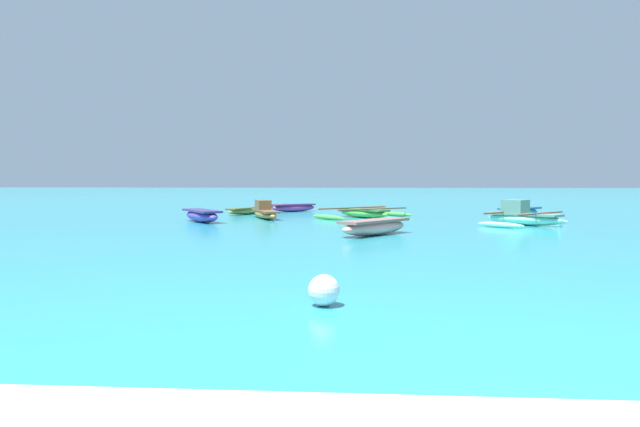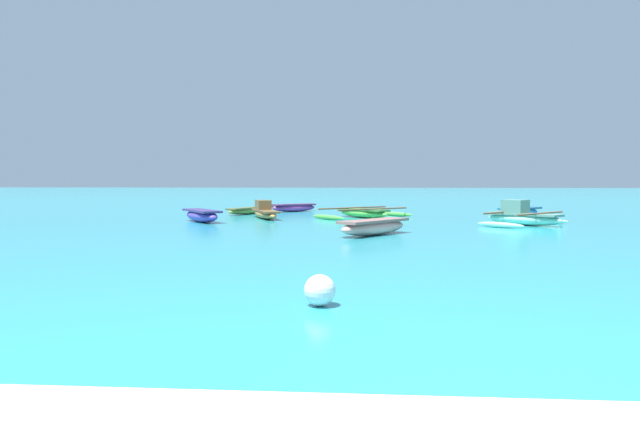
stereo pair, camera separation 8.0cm
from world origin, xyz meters
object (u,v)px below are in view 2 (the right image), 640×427
object	(u,v)px
moored_boat_1	(520,212)
moored_boat_5	(251,210)
moored_boat_6	(374,226)
moored_boat_3	(265,212)
mooring_buoy_0	(320,290)
moored_boat_4	(522,217)
moored_boat_2	(202,215)
moored_boat_0	(363,213)
moored_boat_7	(294,207)

from	to	relation	value
moored_boat_1	moored_boat_5	world-z (taller)	moored_boat_1
moored_boat_6	moored_boat_3	bearing A→B (deg)	70.38
moored_boat_5	mooring_buoy_0	xyz separation A→B (m)	(5.02, -20.60, 0.03)
moored_boat_4	moored_boat_6	world-z (taller)	moored_boat_4
moored_boat_2	moored_boat_3	world-z (taller)	moored_boat_3
moored_boat_1	moored_boat_2	xyz separation A→B (m)	(-13.51, -3.07, 0.00)
mooring_buoy_0	moored_boat_0	bearing A→B (deg)	88.03
moored_boat_2	moored_boat_6	world-z (taller)	moored_boat_2
moored_boat_3	moored_boat_4	world-z (taller)	moored_boat_4
moored_boat_5	moored_boat_6	size ratio (longest dim) A/B	1.25
moored_boat_6	moored_boat_1	bearing A→B (deg)	-1.46
moored_boat_6	mooring_buoy_0	distance (m)	10.10
moored_boat_3	moored_boat_6	xyz separation A→B (m)	(4.69, -7.35, -0.02)
moored_boat_3	moored_boat_4	bearing A→B (deg)	52.29
moored_boat_0	moored_boat_4	bearing A→B (deg)	17.71
moored_boat_6	moored_boat_4	bearing A→B (deg)	-14.88
moored_boat_7	moored_boat_5	bearing A→B (deg)	-170.29
moored_boat_0	moored_boat_1	size ratio (longest dim) A/B	1.89
moored_boat_5	moored_boat_2	bearing A→B (deg)	-165.80
moored_boat_3	moored_boat_5	bearing A→B (deg)	-179.87
moored_boat_0	mooring_buoy_0	size ratio (longest dim) A/B	10.70
moored_boat_2	mooring_buoy_0	distance (m)	16.21
moored_boat_6	mooring_buoy_0	size ratio (longest dim) A/B	6.61
moored_boat_3	moored_boat_6	world-z (taller)	moored_boat_3
moored_boat_3	moored_boat_4	xyz separation A→B (m)	(10.39, -3.01, 0.04)
moored_boat_1	moored_boat_7	xyz separation A→B (m)	(-10.65, 4.59, -0.04)
moored_boat_0	moored_boat_5	distance (m)	6.16
moored_boat_3	moored_boat_4	distance (m)	10.81
moored_boat_3	mooring_buoy_0	size ratio (longest dim) A/B	7.98
moored_boat_6	mooring_buoy_0	world-z (taller)	moored_boat_6
moored_boat_1	moored_boat_3	size ratio (longest dim) A/B	0.71
moored_boat_4	mooring_buoy_0	xyz separation A→B (m)	(-6.64, -14.39, -0.10)
moored_boat_1	moored_boat_6	xyz separation A→B (m)	(-6.63, -8.10, -0.00)
moored_boat_0	moored_boat_2	world-z (taller)	moored_boat_2
moored_boat_4	moored_boat_6	bearing A→B (deg)	-98.77
moored_boat_0	moored_boat_1	xyz separation A→B (m)	(6.94, 0.01, 0.06)
moored_boat_2	moored_boat_3	bearing A→B (deg)	101.88
moored_boat_2	moored_boat_6	xyz separation A→B (m)	(6.88, -5.03, -0.01)
moored_boat_4	moored_boat_6	distance (m)	7.16
mooring_buoy_0	moored_boat_5	bearing A→B (deg)	103.70
moored_boat_0	moored_boat_6	xyz separation A→B (m)	(0.31, -8.09, 0.05)
moored_boat_7	mooring_buoy_0	distance (m)	22.95
moored_boat_7	moored_boat_6	bearing A→B (deg)	-110.55
moored_boat_1	moored_boat_6	bearing A→B (deg)	-173.90
moored_boat_1	moored_boat_2	distance (m)	13.85
moored_boat_0	moored_boat_7	xyz separation A→B (m)	(-3.71, 4.60, 0.02)
moored_boat_4	moored_boat_7	size ratio (longest dim) A/B	1.55
moored_boat_2	moored_boat_4	distance (m)	12.60
moored_boat_3	mooring_buoy_0	bearing A→B (deg)	-9.38
moored_boat_0	moored_boat_7	world-z (taller)	moored_boat_0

